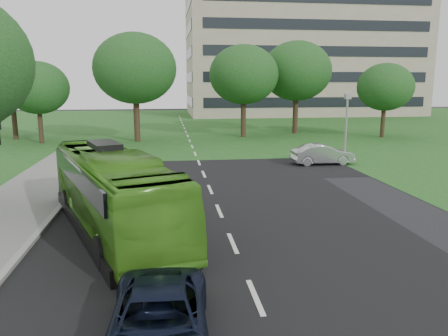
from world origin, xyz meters
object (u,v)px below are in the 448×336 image
Objects in this scene: camera_pole at (347,119)px; tree_park_b at (135,69)px; suv at (159,322)px; bus at (113,191)px; tree_park_e at (385,87)px; tree_park_c at (244,75)px; tree_park_a at (38,88)px; sedan at (322,154)px; tree_park_f at (11,81)px; tree_park_d at (297,71)px; office_building at (300,43)px.

tree_park_b is at bearing 160.41° from camera_pole.
bus is at bearing 104.99° from suv.
tree_park_c is at bearing 171.36° from tree_park_e.
tree_park_a reaches higher than sedan.
tree_park_f reaches higher than tree_park_e.
tree_park_d is at bearing 107.59° from camera_pole.
tree_park_e is (7.99, -4.72, -1.69)m from tree_park_d.
tree_park_d is 19.50m from camera_pole.
suv is (-8.26, -36.48, -5.77)m from tree_park_c.
office_building is 3.62× the size of bus.
tree_park_d reaches higher than camera_pole.
suv is (-24.46, -69.96, -11.85)m from office_building.
tree_park_b reaches higher than suv.
tree_park_b reaches higher than tree_park_d.
office_building is at bearing 52.88° from tree_park_b.
tree_park_a is at bearing 89.55° from bus.
camera_pole is at bearing 19.25° from bus.
tree_park_b is 1.21× the size of tree_park_f.
camera_pole is at bearing -75.59° from tree_park_c.
sedan is at bearing -33.69° from tree_park_f.
tree_park_a reaches higher than camera_pole.
office_building is at bearing 44.84° from tree_park_a.
bus is at bearing -88.39° from tree_park_b.
office_building is 52.74m from sedan.
tree_park_d is (-9.84, -30.93, -5.65)m from office_building.
suv is at bearing -102.77° from tree_park_c.
suv is (1.81, -8.05, -0.90)m from bus.
sedan is (12.82, 12.29, -0.83)m from bus.
tree_park_f is (-39.25, -32.40, -6.72)m from office_building.
sedan is at bearing -129.72° from tree_park_e.
tree_park_d is 35.46m from bus.
tree_park_b is at bearing -168.54° from tree_park_c.
office_building is at bearing 87.04° from tree_park_e.
sedan is at bearing 23.17° from bus.
tree_park_c is 23.09m from tree_park_f.
tree_park_c is 30.55m from bus.
tree_park_b is at bearing -14.92° from tree_park_f.
tree_park_f is at bearing 135.63° from tree_park_a.
tree_park_d is at bearing 10.35° from tree_park_a.
tree_park_e is 41.33m from suv.
tree_park_c reaches higher than suv.
tree_park_c is 14.57m from tree_park_e.
tree_park_d reaches higher than sedan.
suv is (-22.61, -34.30, -4.51)m from tree_park_e.
tree_park_a is 1.00× the size of tree_park_e.
tree_park_a is at bearing -179.94° from tree_park_e.
tree_park_e is 17.63m from camera_pole.
tree_park_d is at bearing -107.65° from office_building.
tree_park_c is at bearing 9.62° from sedan.
office_building is 51.15m from tree_park_a.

